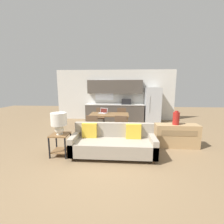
# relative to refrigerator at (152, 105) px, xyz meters

# --- Properties ---
(ground_plane) EXTENTS (20.00, 20.00, 0.00)m
(ground_plane) POSITION_rel_refrigerator_xyz_m (-1.96, -4.20, -0.89)
(ground_plane) COLOR #7F6647
(wall_back) EXTENTS (6.40, 0.07, 2.70)m
(wall_back) POSITION_rel_refrigerator_xyz_m (-1.97, 0.43, 0.47)
(wall_back) COLOR silver
(wall_back) RESTS_ON ground_plane
(kitchen_counter) EXTENTS (3.07, 0.65, 2.15)m
(kitchen_counter) POSITION_rel_refrigerator_xyz_m (-1.95, 0.13, -0.04)
(kitchen_counter) COLOR #4C443D
(kitchen_counter) RESTS_ON ground_plane
(refrigerator) EXTENTS (0.76, 0.79, 1.77)m
(refrigerator) POSITION_rel_refrigerator_xyz_m (0.00, 0.00, 0.00)
(refrigerator) COLOR #B7BABC
(refrigerator) RESTS_ON ground_plane
(dining_table) EXTENTS (1.51, 0.84, 0.76)m
(dining_table) POSITION_rel_refrigerator_xyz_m (-2.06, -2.05, -0.19)
(dining_table) COLOR brown
(dining_table) RESTS_ON ground_plane
(couch) EXTENTS (2.17, 0.80, 0.84)m
(couch) POSITION_rel_refrigerator_xyz_m (-1.78, -4.01, -0.55)
(couch) COLOR #3D2D1E
(couch) RESTS_ON ground_plane
(side_table) EXTENTS (0.46, 0.46, 0.59)m
(side_table) POSITION_rel_refrigerator_xyz_m (-3.19, -4.11, -0.49)
(side_table) COLOR brown
(side_table) RESTS_ON ground_plane
(table_lamp) EXTENTS (0.40, 0.40, 0.57)m
(table_lamp) POSITION_rel_refrigerator_xyz_m (-3.18, -4.15, 0.06)
(table_lamp) COLOR silver
(table_lamp) RESTS_ON side_table
(credenza) EXTENTS (1.27, 0.41, 0.70)m
(credenza) POSITION_rel_refrigerator_xyz_m (0.10, -3.31, -0.53)
(credenza) COLOR tan
(credenza) RESTS_ON ground_plane
(vase) EXTENTS (0.19, 0.19, 0.41)m
(vase) POSITION_rel_refrigerator_xyz_m (0.04, -3.33, 0.01)
(vase) COLOR maroon
(vase) RESTS_ON credenza
(dining_chair_near_right) EXTENTS (0.46, 0.46, 0.87)m
(dining_chair_near_right) POSITION_rel_refrigerator_xyz_m (-1.58, -2.83, -0.39)
(dining_chair_near_right) COLOR brown
(dining_chair_near_right) RESTS_ON ground_plane
(dining_chair_far_right) EXTENTS (0.42, 0.42, 0.87)m
(dining_chair_far_right) POSITION_rel_refrigerator_xyz_m (-1.58, -1.23, -0.39)
(dining_chair_far_right) COLOR brown
(dining_chair_far_right) RESTS_ON ground_plane
(dining_chair_near_left) EXTENTS (0.46, 0.46, 0.87)m
(dining_chair_near_left) POSITION_rel_refrigerator_xyz_m (-2.55, -2.86, -0.39)
(dining_chair_near_left) COLOR brown
(dining_chair_near_left) RESTS_ON ground_plane
(dining_chair_far_left) EXTENTS (0.43, 0.43, 0.87)m
(dining_chair_far_left) POSITION_rel_refrigerator_xyz_m (-2.54, -1.26, -0.39)
(dining_chair_far_left) COLOR brown
(dining_chair_far_left) RESTS_ON ground_plane
(laptop) EXTENTS (0.39, 0.35, 0.20)m
(laptop) POSITION_rel_refrigerator_xyz_m (-2.32, -1.88, -0.08)
(laptop) COLOR #B7BABC
(laptop) RESTS_ON dining_table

